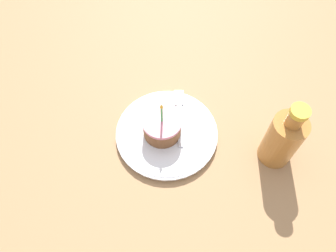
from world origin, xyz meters
The scene contains 5 objects.
ground_plane centered at (0.00, 0.00, -0.02)m, with size 2.40×2.40×0.04m.
plate centered at (-0.03, 0.00, 0.01)m, with size 0.25×0.25×0.02m.
cake_slice centered at (-0.03, 0.01, 0.04)m, with size 0.09×0.09×0.12m.
fork centered at (0.02, -0.04, 0.02)m, with size 0.17×0.04×0.00m.
bottle centered at (-0.12, -0.25, 0.08)m, with size 0.08×0.08×0.20m.
Camera 1 is at (-0.42, 0.06, 0.72)m, focal length 35.00 mm.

